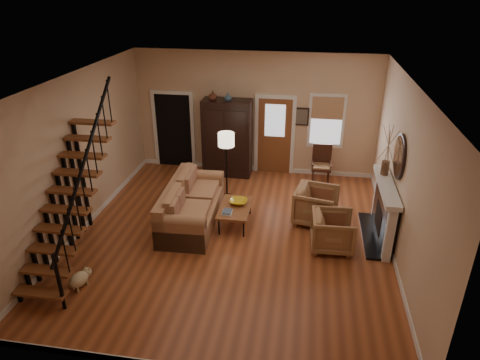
% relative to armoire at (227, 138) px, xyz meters
% --- Properties ---
extents(room, '(7.00, 7.33, 3.30)m').
position_rel_armoire_xyz_m(room, '(0.29, -1.39, 0.46)').
color(room, '#9B4C27').
rests_on(room, ground).
extents(staircase, '(0.94, 2.80, 3.20)m').
position_rel_armoire_xyz_m(staircase, '(-2.08, -4.45, 0.55)').
color(staircase, brown).
rests_on(staircase, ground).
extents(fireplace, '(0.33, 1.95, 2.30)m').
position_rel_armoire_xyz_m(fireplace, '(3.83, -2.65, -0.31)').
color(fireplace, black).
rests_on(fireplace, ground).
extents(armoire, '(1.30, 0.60, 2.10)m').
position_rel_armoire_xyz_m(armoire, '(0.00, 0.00, 0.00)').
color(armoire, black).
rests_on(armoire, ground).
extents(vase_a, '(0.24, 0.24, 0.25)m').
position_rel_armoire_xyz_m(vase_a, '(-0.35, -0.10, 1.17)').
color(vase_a, '#4C2619').
rests_on(vase_a, armoire).
extents(vase_b, '(0.20, 0.20, 0.21)m').
position_rel_armoire_xyz_m(vase_b, '(0.05, -0.10, 1.16)').
color(vase_b, '#334C60').
rests_on(vase_b, armoire).
extents(sofa, '(1.14, 2.47, 0.91)m').
position_rel_armoire_xyz_m(sofa, '(-0.28, -2.72, -0.60)').
color(sofa, '#A4704A').
rests_on(sofa, ground).
extents(coffee_table, '(0.67, 1.14, 0.44)m').
position_rel_armoire_xyz_m(coffee_table, '(0.67, -2.63, -0.83)').
color(coffee_table, brown).
rests_on(coffee_table, ground).
extents(bowl, '(0.39, 0.39, 0.10)m').
position_rel_armoire_xyz_m(bowl, '(0.72, -2.48, -0.57)').
color(bowl, gold).
rests_on(bowl, coffee_table).
extents(books, '(0.21, 0.28, 0.05)m').
position_rel_armoire_xyz_m(books, '(0.55, -2.93, -0.59)').
color(books, beige).
rests_on(books, coffee_table).
extents(armchair_left, '(0.88, 0.86, 0.77)m').
position_rel_armoire_xyz_m(armchair_left, '(2.76, -3.23, -0.67)').
color(armchair_left, brown).
rests_on(armchair_left, ground).
extents(armchair_right, '(1.06, 1.04, 0.82)m').
position_rel_armoire_xyz_m(armchair_right, '(2.43, -2.25, -0.64)').
color(armchair_right, brown).
rests_on(armchair_right, ground).
extents(floor_lamp, '(0.39, 0.39, 1.69)m').
position_rel_armoire_xyz_m(floor_lamp, '(0.25, -1.41, -0.20)').
color(floor_lamp, black).
rests_on(floor_lamp, ground).
extents(side_chair, '(0.54, 0.54, 1.02)m').
position_rel_armoire_xyz_m(side_chair, '(2.55, -0.20, -0.54)').
color(side_chair, '#3E1E13').
rests_on(side_chair, ground).
extents(dog, '(0.38, 0.49, 0.31)m').
position_rel_armoire_xyz_m(dog, '(-1.67, -5.21, -0.89)').
color(dog, beige).
rests_on(dog, ground).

